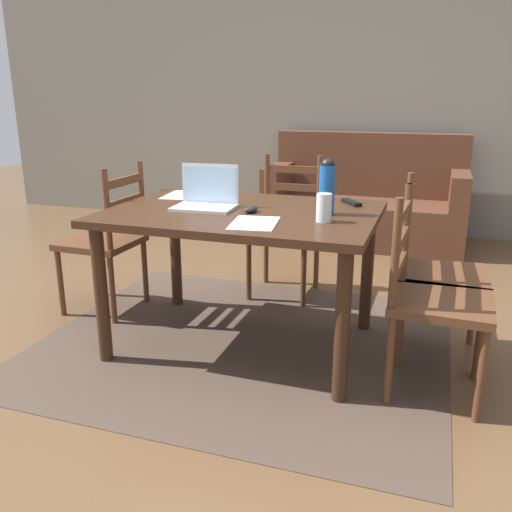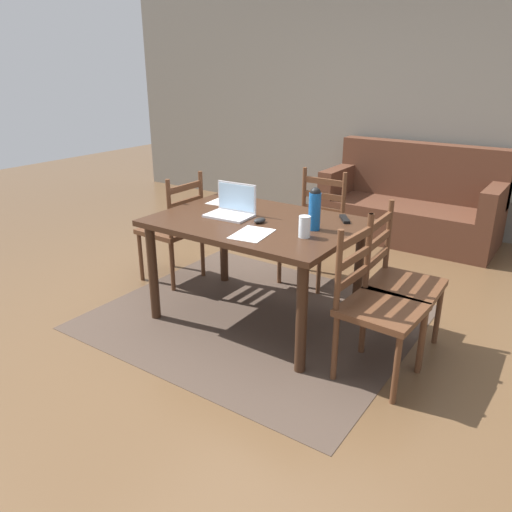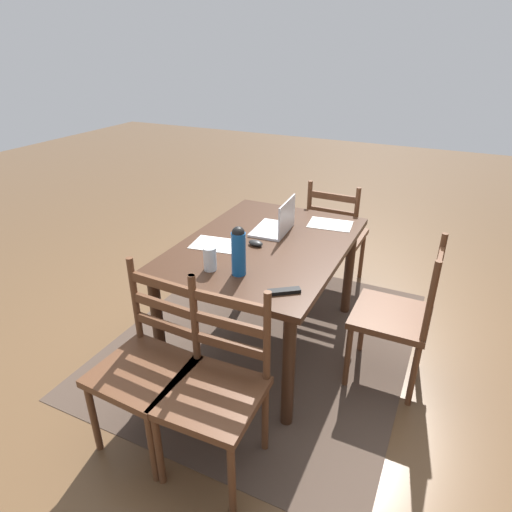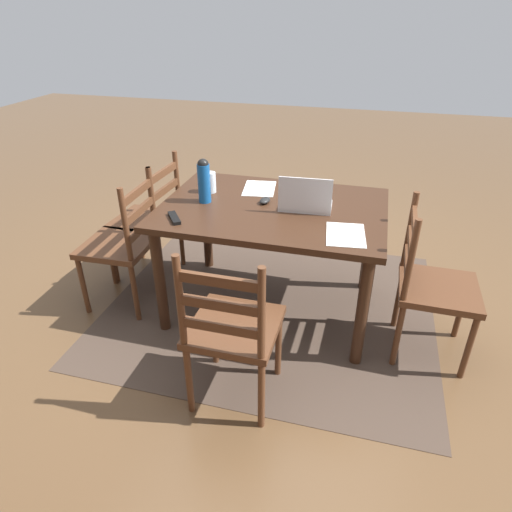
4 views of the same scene
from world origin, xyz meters
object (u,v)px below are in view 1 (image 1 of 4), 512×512
Objects in this scene: couch at (365,204)px; drinking_glass at (324,208)px; chair_left_far at (106,241)px; chair_right_near at (433,299)px; chair_right_far at (434,273)px; water_bottle at (327,186)px; chair_far_head at (286,229)px; tv_remote at (351,202)px; dining_table at (242,228)px; computer_mouse at (251,209)px; laptop at (207,197)px.

couch is 2.66m from drinking_glass.
chair_left_far is 1.00× the size of chair_right_near.
water_bottle is (-0.55, -0.16, 0.45)m from chair_right_far.
drinking_glass is (-0.53, 0.07, 0.37)m from chair_right_near.
tv_remote is at bearing -45.63° from chair_far_head.
tv_remote is at bearing 33.30° from dining_table.
chair_left_far is 2.64m from couch.
chair_far_head is at bearing 145.81° from chair_right_far.
computer_mouse is 0.59m from tv_remote.
chair_left_far is 1.13m from computer_mouse.
chair_left_far is (-1.98, 0.00, 0.00)m from chair_right_far.
couch is 2.58m from laptop.
chair_right_far is 0.40m from chair_right_near.
chair_far_head is at bearing 98.16° from tv_remote.
dining_table is 0.78× the size of couch.
chair_left_far is 1.53m from drinking_glass.
drinking_glass reaches higher than tv_remote.
couch is 6.37× the size of water_bottle.
computer_mouse is (0.06, -0.91, 0.32)m from chair_far_head.
chair_left_far is 1.55m from tv_remote.
chair_far_head reaches higher than tv_remote.
laptop is 2.44× the size of drinking_glass.
laptop reaches higher than dining_table.
chair_right_near is at bearing -23.20° from water_bottle.
dining_table is 1.03m from chair_right_near.
water_bottle is at bearing 21.01° from computer_mouse.
chair_right_far reaches higher than tv_remote.
computer_mouse reaches higher than dining_table.
couch is at bearing 92.83° from drinking_glass.
chair_left_far and chair_right_near have the same top height.
water_bottle is 0.34m from tv_remote.
chair_right_far is (0.99, 0.20, -0.21)m from dining_table.
drinking_glass is (0.46, -1.00, 0.37)m from chair_far_head.
dining_table is 0.63m from tv_remote.
chair_right_near reaches higher than dining_table.
tv_remote is (0.08, 0.30, -0.14)m from water_bottle.
computer_mouse is at bearing -168.33° from water_bottle.
water_bottle is (0.64, 0.04, 0.09)m from laptop.
drinking_glass is at bearing -148.08° from chair_right_far.
laptop reaches higher than chair_far_head.
chair_right_far is at bearing 11.34° from dining_table.
chair_far_head is 1.00× the size of chair_right_near.
chair_right_near reaches higher than tv_remote.
chair_right_far is 6.96× the size of drinking_glass.
laptop reaches higher than chair_left_far.
tv_remote is at bearing 131.20° from chair_right_near.
dining_table is 1.48× the size of chair_left_far.
laptop is 3.33× the size of computer_mouse.
tv_remote is at bearing 25.12° from laptop.
laptop is 0.65m from water_bottle.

